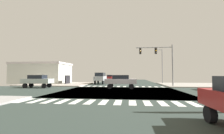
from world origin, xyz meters
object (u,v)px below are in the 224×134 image
object	(u,v)px
suv_farside_1	(100,77)
sedan_crossing_1	(121,81)
bank_building	(42,73)
sedan_middle_4	(110,77)
sedan_queued_2	(38,80)
street_lamp	(161,63)
traffic_signal_mast	(158,56)

from	to	relation	value
suv_farside_1	sedan_crossing_1	size ratio (longest dim) A/B	1.07
suv_farside_1	sedan_crossing_1	xyz separation A→B (m)	(4.83, -10.27, -0.28)
bank_building	sedan_middle_4	xyz separation A→B (m)	(13.57, 14.44, -1.18)
suv_farside_1	sedan_queued_2	distance (m)	12.72
street_lamp	sedan_crossing_1	distance (m)	14.82
traffic_signal_mast	sedan_middle_4	bearing A→B (deg)	116.01
street_lamp	bank_building	size ratio (longest dim) A/B	0.56
suv_farside_1	sedan_crossing_1	bearing A→B (deg)	115.18
bank_building	sedan_queued_2	size ratio (longest dim) A/B	3.01
street_lamp	sedan_crossing_1	world-z (taller)	street_lamp
bank_building	sedan_middle_4	size ratio (longest dim) A/B	3.01
sedan_queued_2	sedan_middle_4	xyz separation A→B (m)	(7.50, 25.84, 0.00)
bank_building	traffic_signal_mast	bearing A→B (deg)	-17.07
street_lamp	sedan_crossing_1	xyz separation A→B (m)	(-7.84, -12.13, -3.31)
traffic_signal_mast	sedan_middle_4	world-z (taller)	traffic_signal_mast
sedan_crossing_1	suv_farside_1	bearing A→B (deg)	-154.82
bank_building	sedan_queued_2	world-z (taller)	bank_building
suv_farside_1	sedan_middle_4	xyz separation A→B (m)	(0.00, 15.57, -0.28)
street_lamp	suv_farside_1	xyz separation A→B (m)	(-12.67, -1.86, -3.03)
suv_farside_1	traffic_signal_mast	bearing A→B (deg)	149.40
traffic_signal_mast	sedan_middle_4	distance (m)	24.65
suv_farside_1	sedan_middle_4	size ratio (longest dim) A/B	1.07
traffic_signal_mast	sedan_crossing_1	world-z (taller)	traffic_signal_mast
bank_building	suv_farside_1	xyz separation A→B (m)	(13.57, -1.13, -0.90)
suv_farside_1	sedan_middle_4	bearing A→B (deg)	-90.00
suv_farside_1	sedan_queued_2	bearing A→B (deg)	53.87
sedan_middle_4	traffic_signal_mast	bearing A→B (deg)	116.01
bank_building	sedan_crossing_1	world-z (taller)	bank_building
bank_building	sedan_middle_4	distance (m)	19.85
traffic_signal_mast	street_lamp	world-z (taller)	street_lamp
traffic_signal_mast	sedan_crossing_1	xyz separation A→B (m)	(-5.85, -3.96, -3.84)
traffic_signal_mast	sedan_crossing_1	size ratio (longest dim) A/B	1.57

